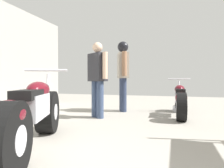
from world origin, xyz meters
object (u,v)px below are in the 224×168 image
(motorcycle_black_naked, at_px, (180,100))
(mechanic_with_helmet, at_px, (123,70))
(mechanic_in_blue, at_px, (97,75))
(motorcycle_maroon_cruiser, at_px, (32,115))

(motorcycle_black_naked, height_order, mechanic_with_helmet, mechanic_with_helmet)
(mechanic_in_blue, distance_m, mechanic_with_helmet, 1.09)
(motorcycle_black_naked, distance_m, mechanic_in_blue, 1.93)
(motorcycle_maroon_cruiser, relative_size, mechanic_with_helmet, 1.09)
(motorcycle_black_naked, relative_size, mechanic_with_helmet, 1.01)
(motorcycle_maroon_cruiser, relative_size, motorcycle_black_naked, 1.08)
(motorcycle_maroon_cruiser, relative_size, mechanic_in_blue, 1.22)
(motorcycle_black_naked, bearing_deg, mechanic_with_helmet, 168.81)
(motorcycle_maroon_cruiser, height_order, mechanic_with_helmet, mechanic_with_helmet)
(motorcycle_black_naked, distance_m, mechanic_with_helmet, 1.60)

